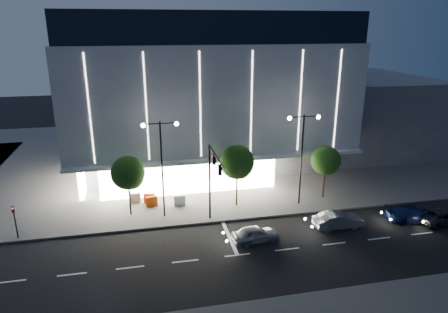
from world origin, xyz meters
TOP-DOWN VIEW (x-y plane):
  - ground at (0.00, 0.00)m, footprint 160.00×160.00m
  - sidewalk_museum at (5.00, 24.00)m, footprint 70.00×40.00m
  - museum at (2.98, 22.31)m, footprint 30.00×25.80m
  - annex_building at (26.00, 24.00)m, footprint 16.00×20.00m
  - traffic_mast at (1.00, 3.34)m, footprint 0.33×5.89m
  - street_lamp_west at (-3.00, 6.00)m, footprint 3.16×0.36m
  - street_lamp_east at (10.00, 6.00)m, footprint 3.16×0.36m
  - ped_signal_far at (-15.00, 4.50)m, footprint 0.22×0.24m
  - tree_left at (-5.97, 7.02)m, footprint 3.02×3.02m
  - tree_mid at (4.03, 7.02)m, footprint 3.25×3.25m
  - tree_right at (13.03, 7.02)m, footprint 2.91×2.91m
  - car_lead at (3.91, 0.18)m, footprint 4.02×1.95m
  - car_second at (11.53, 0.94)m, footprint 4.36×1.59m
  - car_third at (18.63, 0.74)m, footprint 4.93×2.44m
  - car_fourth at (20.95, -0.15)m, footprint 4.66×2.54m
  - barrier_a at (-4.23, 9.09)m, footprint 1.13×0.53m
  - barrier_b at (-5.62, 9.49)m, footprint 1.11×0.28m
  - barrier_c at (-4.04, 8.33)m, footprint 1.11×0.33m
  - barrier_d at (-1.40, 8.01)m, footprint 1.11×0.31m

SIDE VIEW (x-z plane):
  - ground at x=0.00m, z-range 0.00..0.00m
  - sidewalk_museum at x=5.00m, z-range 0.00..0.15m
  - car_fourth at x=20.95m, z-range 0.00..1.24m
  - barrier_a at x=-4.23m, z-range 0.15..1.15m
  - barrier_b at x=-5.62m, z-range 0.15..1.15m
  - barrier_c at x=-4.04m, z-range 0.15..1.15m
  - barrier_d at x=-1.40m, z-range 0.15..1.15m
  - car_lead at x=3.91m, z-range 0.00..1.32m
  - car_third at x=18.63m, z-range 0.00..1.38m
  - car_second at x=11.53m, z-range 0.00..1.43m
  - ped_signal_far at x=-15.00m, z-range 0.39..3.39m
  - tree_right at x=13.03m, z-range 1.13..6.64m
  - tree_left at x=-5.97m, z-range 1.17..6.90m
  - tree_mid at x=4.03m, z-range 1.26..7.41m
  - annex_building at x=26.00m, z-range 0.00..10.00m
  - traffic_mast at x=1.00m, z-range 1.49..8.56m
  - street_lamp_west at x=-3.00m, z-range 1.46..10.46m
  - street_lamp_east at x=10.00m, z-range 1.46..10.46m
  - museum at x=2.98m, z-range 0.27..18.27m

